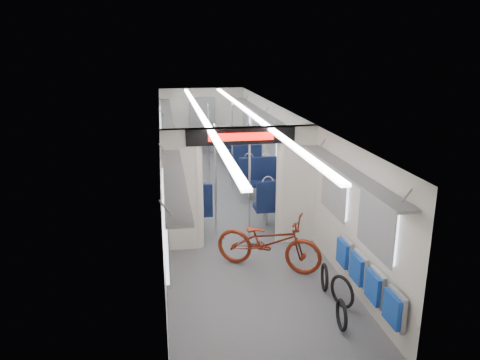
{
  "coord_description": "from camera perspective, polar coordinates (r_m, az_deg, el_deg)",
  "views": [
    {
      "loc": [
        -1.4,
        -10.31,
        3.76
      ],
      "look_at": [
        0.06,
        -1.63,
        1.19
      ],
      "focal_mm": 35.0,
      "sensor_mm": 36.0,
      "label": 1
    }
  ],
  "objects": [
    {
      "name": "flip_bench",
      "position": [
        6.98,
        15.17,
        -11.42
      ],
      "size": [
        0.12,
        2.07,
        0.47
      ],
      "color": "gray",
      "rests_on": "carriage"
    },
    {
      "name": "bike_hoop_a",
      "position": [
        6.76,
        12.26,
        -15.96
      ],
      "size": [
        0.09,
        0.45,
        0.44
      ],
      "primitive_type": "torus",
      "rotation": [
        1.57,
        0.0,
        1.48
      ],
      "color": "black",
      "rests_on": "ground"
    },
    {
      "name": "seat_bay_near_right",
      "position": [
        10.84,
        3.33,
        -0.91
      ],
      "size": [
        0.94,
        2.23,
        1.15
      ],
      "color": "#0C1637",
      "rests_on": "ground"
    },
    {
      "name": "carriage",
      "position": [
        10.39,
        -1.58,
        3.71
      ],
      "size": [
        12.0,
        12.02,
        2.31
      ],
      "color": "#515456",
      "rests_on": "ground"
    },
    {
      "name": "stanchion_far_right",
      "position": [
        12.32,
        -0.97,
        4.03
      ],
      "size": [
        0.04,
        0.04,
        2.3
      ],
      "primitive_type": "cylinder",
      "color": "silver",
      "rests_on": "ground"
    },
    {
      "name": "bike_hoop_c",
      "position": [
        7.65,
        10.25,
        -11.75
      ],
      "size": [
        0.12,
        0.45,
        0.45
      ],
      "primitive_type": "torus",
      "rotation": [
        1.57,
        0.0,
        1.41
      ],
      "color": "black",
      "rests_on": "ground"
    },
    {
      "name": "seat_bay_near_left",
      "position": [
        10.58,
        -6.58,
        -1.39
      ],
      "size": [
        0.95,
        2.28,
        1.16
      ],
      "color": "#0C1637",
      "rests_on": "ground"
    },
    {
      "name": "bike_hoop_b",
      "position": [
        7.25,
        12.33,
        -13.32
      ],
      "size": [
        0.21,
        0.49,
        0.5
      ],
      "primitive_type": "torus",
      "rotation": [
        1.57,
        0.0,
        1.91
      ],
      "color": "black",
      "rests_on": "ground"
    },
    {
      "name": "seat_bay_far_left",
      "position": [
        14.14,
        -7.43,
        3.11
      ],
      "size": [
        0.96,
        2.3,
        1.17
      ],
      "color": "#0C1637",
      "rests_on": "ground"
    },
    {
      "name": "stanchion_near_right",
      "position": [
        9.21,
        1.16,
        -0.18
      ],
      "size": [
        0.05,
        0.05,
        2.3
      ],
      "primitive_type": "cylinder",
      "color": "silver",
      "rests_on": "ground"
    },
    {
      "name": "bicycle",
      "position": [
        8.11,
        3.48,
        -7.51
      ],
      "size": [
        1.95,
        1.49,
        0.98
      ],
      "primitive_type": "imported",
      "rotation": [
        0.0,
        0.0,
        1.06
      ],
      "color": "maroon",
      "rests_on": "ground"
    },
    {
      "name": "stanchion_near_left",
      "position": [
        9.24,
        -2.98,
        -0.15
      ],
      "size": [
        0.04,
        0.04,
        2.3
      ],
      "primitive_type": "cylinder",
      "color": "silver",
      "rests_on": "ground"
    },
    {
      "name": "stanchion_far_left",
      "position": [
        12.16,
        -3.82,
        3.84
      ],
      "size": [
        0.04,
        0.04,
        2.3
      ],
      "primitive_type": "cylinder",
      "color": "silver",
      "rests_on": "ground"
    },
    {
      "name": "seat_bay_far_right",
      "position": [
        14.41,
        0.02,
        3.37
      ],
      "size": [
        0.91,
        2.07,
        1.1
      ],
      "color": "#0C1637",
      "rests_on": "ground"
    }
  ]
}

